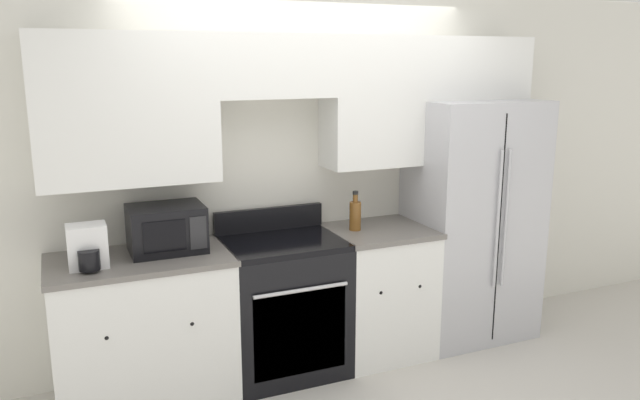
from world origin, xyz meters
The scene contains 9 objects.
ground_plane centered at (0.00, 0.00, 0.00)m, with size 12.00×12.00×0.00m, color beige.
wall_back centered at (0.02, 0.58, 1.53)m, with size 8.00×0.39×2.60m.
lower_cabinets_left centered at (-1.20, 0.31, 0.47)m, with size 1.09×0.64×0.94m.
lower_cabinets_right centered at (0.46, 0.31, 0.47)m, with size 0.70×0.64×0.94m.
oven_range centered at (-0.27, 0.31, 0.48)m, with size 0.79×0.65×1.10m.
refrigerator centered at (1.27, 0.37, 0.91)m, with size 0.93×0.77×1.82m.
microwave centered at (-1.02, 0.37, 1.08)m, with size 0.46×0.36×0.29m.
bottle centered at (0.28, 0.35, 1.05)m, with size 0.08×0.08×0.28m.
coffee_maker centered at (-1.49, 0.23, 1.06)m, with size 0.22×0.24×0.25m.
Camera 1 is at (-1.62, -3.45, 2.11)m, focal length 35.00 mm.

